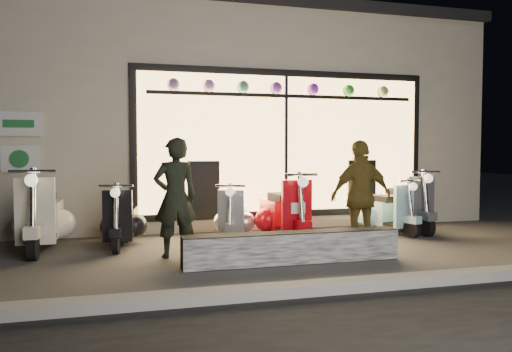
% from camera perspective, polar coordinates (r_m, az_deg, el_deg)
% --- Properties ---
extents(ground, '(40.00, 40.00, 0.00)m').
position_cam_1_polar(ground, '(7.05, 2.25, -8.79)').
color(ground, '#383533').
rests_on(ground, ground).
extents(kerb, '(40.00, 0.25, 0.12)m').
position_cam_1_polar(kerb, '(5.21, 9.05, -12.38)').
color(kerb, slate).
rests_on(kerb, ground).
extents(shop_building, '(10.20, 6.23, 4.20)m').
position_cam_1_polar(shop_building, '(11.77, -5.08, 6.21)').
color(shop_building, beige).
rests_on(shop_building, ground).
extents(graffiti_barrier, '(2.81, 0.28, 0.40)m').
position_cam_1_polar(graffiti_barrier, '(6.41, 4.22, -8.16)').
color(graffiti_barrier, black).
rests_on(graffiti_barrier, ground).
extents(scooter_silver, '(0.64, 1.24, 0.89)m').
position_cam_1_polar(scooter_silver, '(8.03, -2.58, -4.77)').
color(scooter_silver, black).
rests_on(scooter_silver, ground).
extents(scooter_red, '(0.52, 1.47, 1.05)m').
position_cam_1_polar(scooter_red, '(8.02, 3.09, -4.30)').
color(scooter_red, black).
rests_on(scooter_red, ground).
extents(scooter_black, '(0.52, 1.29, 0.92)m').
position_cam_1_polar(scooter_black, '(7.84, -15.04, -4.95)').
color(scooter_black, black).
rests_on(scooter_black, ground).
extents(scooter_cream, '(0.51, 1.57, 1.13)m').
position_cam_1_polar(scooter_cream, '(7.92, -23.22, -4.39)').
color(scooter_cream, black).
rests_on(scooter_cream, ground).
extents(scooter_blue, '(0.62, 1.28, 0.91)m').
position_cam_1_polar(scooter_blue, '(9.02, 14.32, -3.93)').
color(scooter_blue, black).
rests_on(scooter_blue, ground).
extents(scooter_grey, '(0.50, 1.46, 1.05)m').
position_cam_1_polar(scooter_grey, '(9.41, 16.57, -3.35)').
color(scooter_grey, black).
rests_on(scooter_grey, ground).
extents(man, '(0.62, 0.44, 1.60)m').
position_cam_1_polar(man, '(6.75, -9.19, -2.47)').
color(man, black).
rests_on(man, ground).
extents(woman, '(0.95, 0.44, 1.58)m').
position_cam_1_polar(woman, '(7.16, 11.92, -2.28)').
color(woman, brown).
rests_on(woman, ground).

